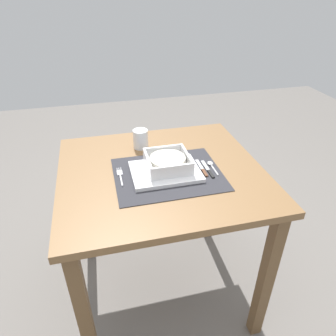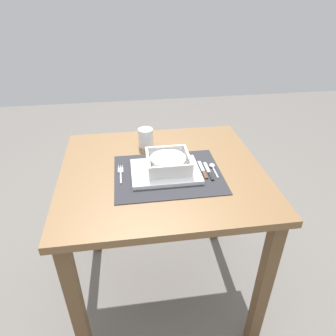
{
  "view_description": "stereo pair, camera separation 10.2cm",
  "coord_description": "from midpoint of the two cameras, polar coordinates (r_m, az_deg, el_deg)",
  "views": [
    {
      "loc": [
        -0.23,
        -1.06,
        1.44
      ],
      "look_at": [
        0.02,
        -0.04,
        0.79
      ],
      "focal_mm": 32.88,
      "sensor_mm": 36.0,
      "label": 1
    },
    {
      "loc": [
        -0.13,
        -1.08,
        1.44
      ],
      "look_at": [
        0.02,
        -0.04,
        0.79
      ],
      "focal_mm": 32.88,
      "sensor_mm": 36.0,
      "label": 2
    }
  ],
  "objects": [
    {
      "name": "butter_knife",
      "position": [
        1.27,
        5.22,
        -0.44
      ],
      "size": [
        0.01,
        0.14,
        0.01
      ],
      "rotation": [
        0.0,
        0.0,
        0.05
      ],
      "color": "black",
      "rests_on": "placemat"
    },
    {
      "name": "placemat",
      "position": [
        1.25,
        -2.34,
        -1.17
      ],
      "size": [
        0.43,
        0.35,
        0.0
      ],
      "primitive_type": "cube",
      "color": "#2D2D33",
      "rests_on": "dining_table"
    },
    {
      "name": "dining_table",
      "position": [
        1.35,
        -3.39,
        -4.6
      ],
      "size": [
        0.84,
        0.77,
        0.76
      ],
      "color": "brown",
      "rests_on": "ground"
    },
    {
      "name": "serving_plate",
      "position": [
        1.25,
        -2.84,
        -0.71
      ],
      "size": [
        0.27,
        0.21,
        0.02
      ],
      "primitive_type": "cube",
      "color": "white",
      "rests_on": "placemat"
    },
    {
      "name": "porridge_bowl",
      "position": [
        1.25,
        -2.41,
        1.06
      ],
      "size": [
        0.17,
        0.17,
        0.05
      ],
      "color": "white",
      "rests_on": "serving_plate"
    },
    {
      "name": "spoon",
      "position": [
        1.3,
        5.78,
        0.57
      ],
      "size": [
        0.02,
        0.11,
        0.01
      ],
      "rotation": [
        0.0,
        0.0,
        -0.07
      ],
      "color": "silver",
      "rests_on": "placemat"
    },
    {
      "name": "drinking_glass",
      "position": [
        1.44,
        -7.12,
        5.18
      ],
      "size": [
        0.07,
        0.07,
        0.09
      ],
      "color": "white",
      "rests_on": "dining_table"
    },
    {
      "name": "bread_knife",
      "position": [
        1.28,
        4.09,
        -0.21
      ],
      "size": [
        0.01,
        0.13,
        0.01
      ],
      "rotation": [
        0.0,
        0.0,
        -0.0
      ],
      "color": "#59331E",
      "rests_on": "placemat"
    },
    {
      "name": "ground_plane",
      "position": [
        1.8,
        -2.71,
        -21.15
      ],
      "size": [
        6.0,
        6.0,
        0.0
      ],
      "primitive_type": "plane",
      "color": "slate"
    },
    {
      "name": "fork",
      "position": [
        1.26,
        -11.17,
        -1.35
      ],
      "size": [
        0.02,
        0.13,
        0.0
      ],
      "rotation": [
        0.0,
        0.0,
        -0.04
      ],
      "color": "silver",
      "rests_on": "placemat"
    }
  ]
}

